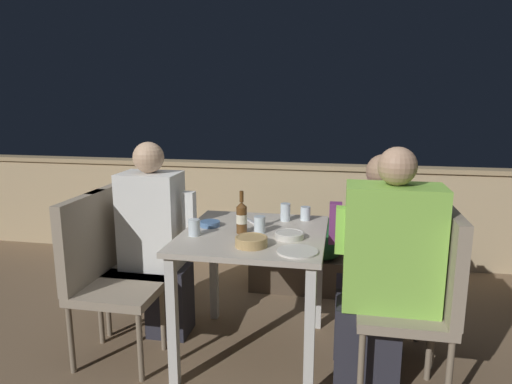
# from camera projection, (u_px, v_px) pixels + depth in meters

# --- Properties ---
(ground_plane) EXTENTS (16.00, 16.00, 0.00)m
(ground_plane) POSITION_uv_depth(u_px,v_px,m) (254.00, 352.00, 2.75)
(ground_plane) COLOR #7A6047
(parapet_wall) EXTENTS (9.00, 0.18, 0.90)m
(parapet_wall) POSITION_uv_depth(u_px,v_px,m) (289.00, 211.00, 4.28)
(parapet_wall) COLOR tan
(parapet_wall) RESTS_ON ground_plane
(dining_table) EXTENTS (0.81, 0.87, 0.76)m
(dining_table) POSITION_uv_depth(u_px,v_px,m) (254.00, 251.00, 2.61)
(dining_table) COLOR #BCB2A3
(dining_table) RESTS_ON ground_plane
(planter_hedge) EXTENTS (0.75, 0.47, 0.58)m
(planter_hedge) POSITION_uv_depth(u_px,v_px,m) (299.00, 248.00, 3.62)
(planter_hedge) COLOR brown
(planter_hedge) RESTS_ON ground_plane
(chair_left_near) EXTENTS (0.47, 0.47, 0.96)m
(chair_left_near) POSITION_uv_depth(u_px,v_px,m) (101.00, 266.00, 2.62)
(chair_left_near) COLOR gray
(chair_left_near) RESTS_ON ground_plane
(chair_left_far) EXTENTS (0.47, 0.47, 0.96)m
(chair_left_far) POSITION_uv_depth(u_px,v_px,m) (126.00, 248.00, 2.92)
(chair_left_far) COLOR gray
(chair_left_far) RESTS_ON ground_plane
(person_white_polo) EXTENTS (0.47, 0.26, 1.24)m
(person_white_polo) POSITION_uv_depth(u_px,v_px,m) (157.00, 240.00, 2.87)
(person_white_polo) COLOR #282833
(person_white_polo) RESTS_ON ground_plane
(chair_right_near) EXTENTS (0.47, 0.47, 0.96)m
(chair_right_near) POSITION_uv_depth(u_px,v_px,m) (427.00, 289.00, 2.30)
(chair_right_near) COLOR gray
(chair_right_near) RESTS_ON ground_plane
(person_green_blouse) EXTENTS (0.52, 0.26, 1.28)m
(person_green_blouse) POSITION_uv_depth(u_px,v_px,m) (384.00, 272.00, 2.33)
(person_green_blouse) COLOR #282833
(person_green_blouse) RESTS_ON ground_plane
(chair_right_far) EXTENTS (0.47, 0.47, 0.96)m
(chair_right_far) POSITION_uv_depth(u_px,v_px,m) (411.00, 268.00, 2.59)
(chair_right_far) COLOR gray
(chair_right_far) RESTS_ON ground_plane
(person_purple_stripe) EXTENTS (0.47, 0.26, 1.20)m
(person_purple_stripe) POSITION_uv_depth(u_px,v_px,m) (372.00, 257.00, 2.62)
(person_purple_stripe) COLOR #282833
(person_purple_stripe) RESTS_ON ground_plane
(beer_bottle) EXTENTS (0.06, 0.06, 0.24)m
(beer_bottle) POSITION_uv_depth(u_px,v_px,m) (242.00, 217.00, 2.56)
(beer_bottle) COLOR brown
(beer_bottle) RESTS_ON dining_table
(plate_0) EXTENTS (0.21, 0.21, 0.01)m
(plate_0) POSITION_uv_depth(u_px,v_px,m) (297.00, 251.00, 2.26)
(plate_0) COLOR silver
(plate_0) RESTS_ON dining_table
(bowl_0) EXTENTS (0.12, 0.12, 0.03)m
(bowl_0) POSITION_uv_depth(u_px,v_px,m) (210.00, 223.00, 2.71)
(bowl_0) COLOR #4C709E
(bowl_0) RESTS_ON dining_table
(bowl_1) EXTENTS (0.16, 0.16, 0.04)m
(bowl_1) POSITION_uv_depth(u_px,v_px,m) (289.00, 235.00, 2.47)
(bowl_1) COLOR beige
(bowl_1) RESTS_ON dining_table
(bowl_2) EXTENTS (0.17, 0.17, 0.05)m
(bowl_2) POSITION_uv_depth(u_px,v_px,m) (251.00, 241.00, 2.35)
(bowl_2) COLOR tan
(bowl_2) RESTS_ON dining_table
(glass_cup_0) EXTENTS (0.06, 0.06, 0.08)m
(glass_cup_0) POSITION_uv_depth(u_px,v_px,m) (305.00, 213.00, 2.84)
(glass_cup_0) COLOR silver
(glass_cup_0) RESTS_ON dining_table
(glass_cup_1) EXTENTS (0.07, 0.07, 0.09)m
(glass_cup_1) POSITION_uv_depth(u_px,v_px,m) (194.00, 228.00, 2.52)
(glass_cup_1) COLOR silver
(glass_cup_1) RESTS_ON dining_table
(glass_cup_2) EXTENTS (0.06, 0.06, 0.11)m
(glass_cup_2) POSITION_uv_depth(u_px,v_px,m) (285.00, 212.00, 2.82)
(glass_cup_2) COLOR silver
(glass_cup_2) RESTS_ON dining_table
(glass_cup_3) EXTENTS (0.07, 0.07, 0.09)m
(glass_cup_3) POSITION_uv_depth(u_px,v_px,m) (260.00, 225.00, 2.57)
(glass_cup_3) COLOR silver
(glass_cup_3) RESTS_ON dining_table
(fork_0) EXTENTS (0.12, 0.15, 0.01)m
(fork_0) POSITION_uv_depth(u_px,v_px,m) (252.00, 222.00, 2.79)
(fork_0) COLOR silver
(fork_0) RESTS_ON dining_table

